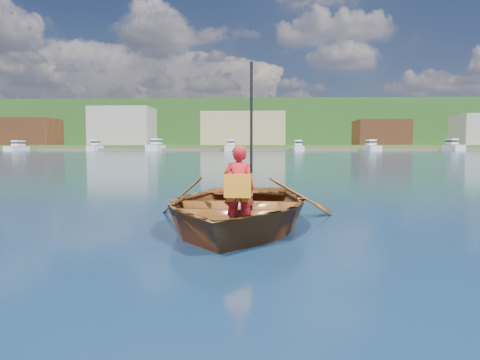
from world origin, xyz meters
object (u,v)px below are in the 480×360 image
rowboat (236,207)px  marina_yachts (237,147)px  child_paddler (239,187)px  dock (282,150)px

rowboat → marina_yachts: marina_yachts is taller
child_paddler → marina_yachts: size_ratio=0.02×
rowboat → child_paddler: child_paddler is taller
rowboat → dock: (7.06, 148.88, 0.10)m
child_paddler → marina_yachts: (-7.80, 145.11, 0.69)m
rowboat → child_paddler: size_ratio=2.07×
dock → marina_yachts: marina_yachts is taller
dock → marina_yachts: (-14.77, -4.68, 0.97)m
dock → marina_yachts: 15.53m
rowboat → marina_yachts: 144.41m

